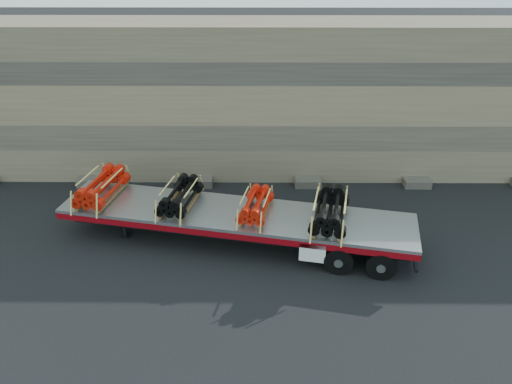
% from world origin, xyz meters
% --- Properties ---
extents(ground, '(120.00, 120.00, 0.00)m').
position_xyz_m(ground, '(0.00, 0.00, 0.00)').
color(ground, black).
rests_on(ground, ground).
extents(rock_wall, '(44.00, 3.00, 7.00)m').
position_xyz_m(rock_wall, '(0.00, 6.50, 3.50)').
color(rock_wall, '#7A6B54').
rests_on(rock_wall, ground).
extents(trailer, '(13.34, 5.09, 1.31)m').
position_xyz_m(trailer, '(-1.14, 0.10, 0.66)').
color(trailer, '#A8ABB0').
rests_on(trailer, ground).
extents(bundle_front, '(1.71, 2.68, 0.88)m').
position_xyz_m(bundle_front, '(-6.30, 1.15, 1.75)').
color(bundle_front, red).
rests_on(bundle_front, trailer).
extents(bundle_midfront, '(1.56, 2.44, 0.80)m').
position_xyz_m(bundle_midfront, '(-3.20, 0.52, 1.71)').
color(bundle_midfront, black).
rests_on(bundle_midfront, trailer).
extents(bundle_midrear, '(1.39, 2.18, 0.72)m').
position_xyz_m(bundle_midrear, '(-0.38, -0.05, 1.67)').
color(bundle_midrear, red).
rests_on(bundle_midrear, trailer).
extents(bundle_rear, '(1.72, 2.70, 0.89)m').
position_xyz_m(bundle_rear, '(2.24, -0.59, 1.75)').
color(bundle_rear, black).
rests_on(bundle_rear, trailer).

